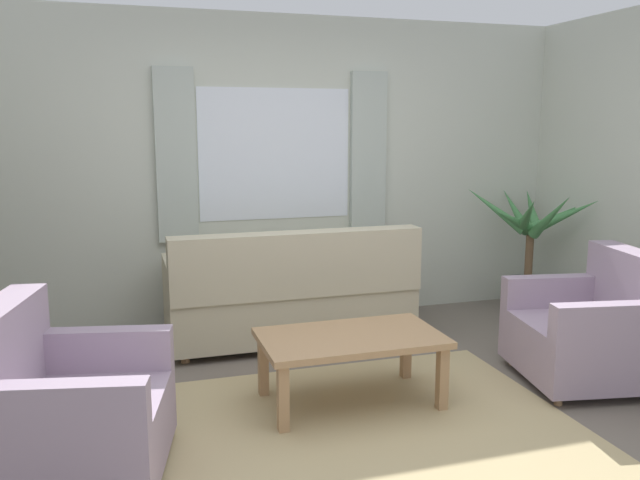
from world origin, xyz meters
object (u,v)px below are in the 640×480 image
at_px(potted_plant, 529,256).
at_px(coffee_table, 351,344).
at_px(armchair_right, 592,330).
at_px(couch, 291,296).
at_px(armchair_left, 64,411).

bearing_deg(potted_plant, coffee_table, -148.39).
bearing_deg(potted_plant, armchair_right, -109.68).
relative_size(couch, armchair_right, 1.96).
height_order(armchair_left, armchair_right, same).
relative_size(armchair_left, potted_plant, 0.85).
relative_size(couch, coffee_table, 1.73).
distance_m(couch, armchair_left, 2.26).
xyz_separation_m(armchair_left, potted_plant, (3.78, 1.76, 0.18)).
bearing_deg(coffee_table, armchair_left, -165.21).
bearing_deg(couch, coffee_table, 92.70).
distance_m(armchair_right, potted_plant, 1.58).
height_order(armchair_right, coffee_table, armchair_right).
xyz_separation_m(couch, coffee_table, (0.06, -1.23, 0.01)).
bearing_deg(armchair_right, potted_plant, 170.25).
bearing_deg(armchair_left, couch, -30.97).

